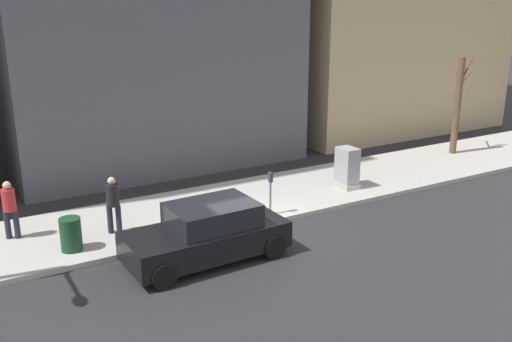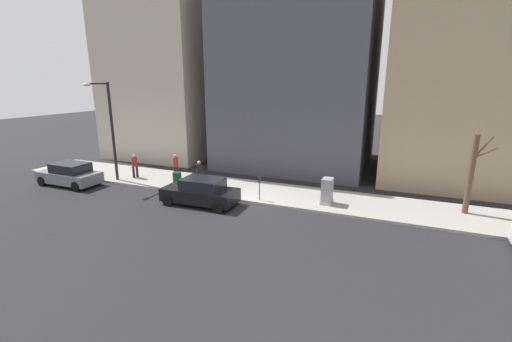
{
  "view_description": "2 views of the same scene",
  "coord_description": "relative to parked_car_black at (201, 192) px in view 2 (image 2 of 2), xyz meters",
  "views": [
    {
      "loc": [
        -13.5,
        8.05,
        6.63
      ],
      "look_at": [
        -0.02,
        0.19,
        1.79
      ],
      "focal_mm": 40.0,
      "sensor_mm": 36.0,
      "label": 1
    },
    {
      "loc": [
        -16.68,
        -7.49,
        6.66
      ],
      "look_at": [
        0.97,
        -0.17,
        1.67
      ],
      "focal_mm": 24.0,
      "sensor_mm": 36.0,
      "label": 2
    }
  ],
  "objects": [
    {
      "name": "ground_plane",
      "position": [
        1.14,
        -2.29,
        -0.74
      ],
      "size": [
        120.0,
        120.0,
        0.0
      ],
      "primitive_type": "plane",
      "color": "#232326"
    },
    {
      "name": "sidewalk",
      "position": [
        3.14,
        -2.29,
        -0.66
      ],
      "size": [
        4.0,
        36.0,
        0.15
      ],
      "primitive_type": "cube",
      "color": "#9E9B93",
      "rests_on": "ground"
    },
    {
      "name": "parked_car_black",
      "position": [
        0.0,
        0.0,
        0.0
      ],
      "size": [
        2.02,
        4.25,
        1.52
      ],
      "rotation": [
        0.0,
        0.0,
        0.03
      ],
      "color": "black",
      "rests_on": "ground"
    },
    {
      "name": "parked_car_grey",
      "position": [
        -0.15,
        9.93,
        0.0
      ],
      "size": [
        1.94,
        4.21,
        1.52
      ],
      "rotation": [
        0.0,
        0.0,
        -0.01
      ],
      "color": "slate",
      "rests_on": "ground"
    },
    {
      "name": "parking_meter",
      "position": [
        1.59,
        -2.88,
        0.24
      ],
      "size": [
        0.14,
        0.1,
        1.35
      ],
      "color": "slate",
      "rests_on": "sidewalk"
    },
    {
      "name": "utility_box",
      "position": [
        2.44,
        -6.54,
        0.11
      ],
      "size": [
        0.83,
        0.61,
        1.43
      ],
      "color": "#A8A399",
      "rests_on": "sidewalk"
    },
    {
      "name": "streetlamp",
      "position": [
        1.42,
        7.69,
        3.28
      ],
      "size": [
        1.97,
        0.32,
        6.5
      ],
      "color": "black",
      "rests_on": "sidewalk"
    },
    {
      "name": "bare_tree",
      "position": [
        3.76,
        -13.4,
        1.55
      ],
      "size": [
        1.21,
        1.14,
        4.3
      ],
      "color": "brown",
      "rests_on": "sidewalk"
    },
    {
      "name": "trash_bin",
      "position": [
        2.04,
        3.01,
        -0.14
      ],
      "size": [
        0.56,
        0.56,
        0.9
      ],
      "primitive_type": "cylinder",
      "color": "#14381E",
      "rests_on": "sidewalk"
    },
    {
      "name": "pedestrian_near_meter",
      "position": [
        2.59,
        1.68,
        0.35
      ],
      "size": [
        0.36,
        0.37,
        1.66
      ],
      "rotation": [
        0.0,
        0.0,
        4.25
      ],
      "color": "#1E1E2D",
      "rests_on": "sidewalk"
    },
    {
      "name": "pedestrian_midblock",
      "position": [
        3.65,
        4.24,
        0.35
      ],
      "size": [
        0.36,
        0.38,
        1.66
      ],
      "rotation": [
        0.0,
        0.0,
        1.14
      ],
      "color": "#1E1E2D",
      "rests_on": "sidewalk"
    },
    {
      "name": "pedestrian_far_corner",
      "position": [
        2.55,
        6.87,
        0.35
      ],
      "size": [
        0.36,
        0.36,
        1.66
      ],
      "rotation": [
        0.0,
        0.0,
        5.7
      ],
      "color": "#1E1E2D",
      "rests_on": "sidewalk"
    },
    {
      "name": "office_tower_left",
      "position": [
        12.46,
        -14.65,
        9.03
      ],
      "size": [
        11.64,
        11.64,
        19.54
      ],
      "primitive_type": "cube",
      "color": "tan",
      "rests_on": "ground"
    },
    {
      "name": "office_block_center",
      "position": [
        12.27,
        -2.16,
        7.06
      ],
      "size": [
        11.26,
        11.26,
        15.59
      ],
      "primitive_type": "cube",
      "color": "#4C4C56",
      "rests_on": "ground"
    },
    {
      "name": "office_tower_right",
      "position": [
        11.24,
        9.86,
        10.99
      ],
      "size": [
        9.2,
        9.2,
        23.45
      ],
      "primitive_type": "cube",
      "color": "#BCB29E",
      "rests_on": "ground"
    }
  ]
}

